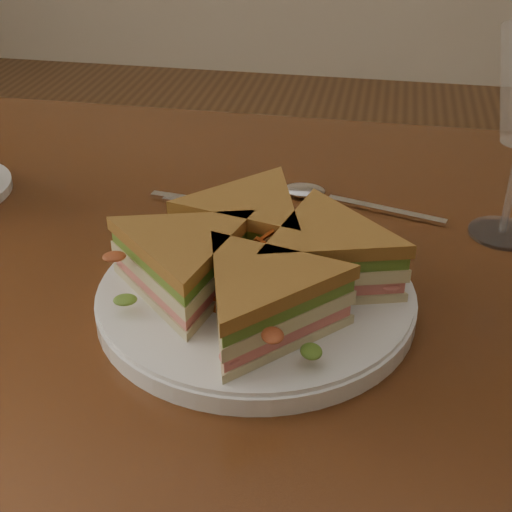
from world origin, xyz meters
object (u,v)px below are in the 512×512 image
at_px(sandwich_wedges, 256,261).
at_px(spoon, 323,196).
at_px(plate, 256,298).
at_px(table, 276,351).
at_px(knife, 238,209).

bearing_deg(sandwich_wedges, spoon, 80.55).
bearing_deg(plate, table, 81.78).
bearing_deg(table, knife, 119.54).
relative_size(table, spoon, 6.68).
bearing_deg(plate, knife, 107.10).
distance_m(sandwich_wedges, spoon, 0.22).
distance_m(spoon, knife, 0.10).
bearing_deg(spoon, sandwich_wedges, -84.01).
distance_m(plate, knife, 0.18).
relative_size(plate, spoon, 1.52).
distance_m(table, knife, 0.16).
xyz_separation_m(plate, knife, (-0.05, 0.17, -0.01)).
bearing_deg(plate, spoon, 80.55).
distance_m(plate, spoon, 0.22).
height_order(sandwich_wedges, knife, sandwich_wedges).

